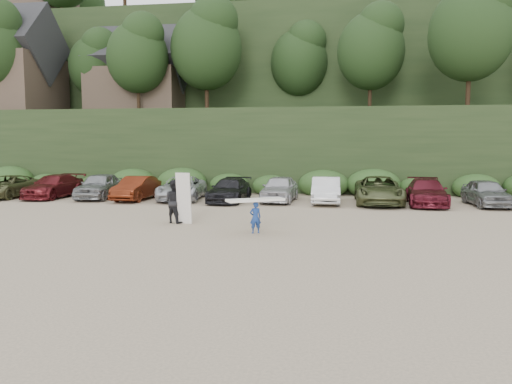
# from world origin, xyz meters

# --- Properties ---
(ground) EXTENTS (120.00, 120.00, 0.00)m
(ground) POSITION_xyz_m (0.00, 0.00, 0.00)
(ground) COLOR tan
(ground) RESTS_ON ground
(hillside_backdrop) EXTENTS (90.00, 41.50, 28.00)m
(hillside_backdrop) POSITION_xyz_m (-0.26, 35.93, 11.22)
(hillside_backdrop) COLOR black
(hillside_backdrop) RESTS_ON ground
(parked_cars) EXTENTS (39.63, 5.80, 1.63)m
(parked_cars) POSITION_xyz_m (-1.78, 9.93, 0.75)
(parked_cars) COLOR #AAAAAF
(parked_cars) RESTS_ON ground
(child_surfer) EXTENTS (2.32, 1.69, 1.38)m
(child_surfer) POSITION_xyz_m (2.30, -0.37, 0.94)
(child_surfer) COLOR navy
(child_surfer) RESTS_ON ground
(adult_surfer) EXTENTS (1.41, 1.04, 2.27)m
(adult_surfer) POSITION_xyz_m (-1.61, 1.58, 0.98)
(adult_surfer) COLOR black
(adult_surfer) RESTS_ON ground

